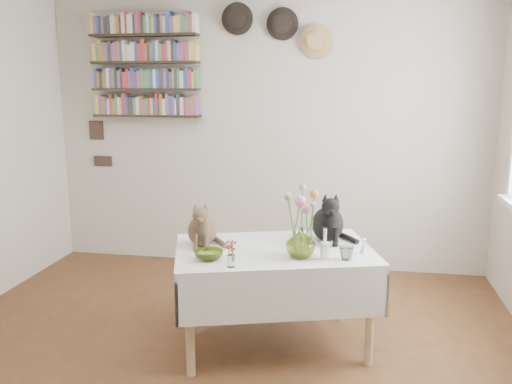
% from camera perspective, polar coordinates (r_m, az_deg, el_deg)
% --- Properties ---
extents(room, '(4.08, 4.58, 2.58)m').
position_cam_1_polar(room, '(2.79, -6.35, 1.99)').
color(room, brown).
rests_on(room, ground).
extents(dining_table, '(1.42, 1.12, 0.67)m').
position_cam_1_polar(dining_table, '(3.53, 1.91, -8.49)').
color(dining_table, white).
rests_on(dining_table, room).
extents(tabby_cat, '(0.25, 0.29, 0.31)m').
position_cam_1_polar(tabby_cat, '(3.53, -5.69, -3.16)').
color(tabby_cat, brown).
rests_on(tabby_cat, dining_table).
extents(black_cat, '(0.28, 0.33, 0.35)m').
position_cam_1_polar(black_cat, '(3.64, 7.59, -2.41)').
color(black_cat, black).
rests_on(black_cat, dining_table).
extents(flower_vase, '(0.18, 0.18, 0.19)m').
position_cam_1_polar(flower_vase, '(3.29, 4.72, -5.32)').
color(flower_vase, '#99AF39').
rests_on(flower_vase, dining_table).
extents(green_bowl, '(0.22, 0.22, 0.05)m').
position_cam_1_polar(green_bowl, '(3.27, -4.99, -6.62)').
color(green_bowl, '#99AF39').
rests_on(green_bowl, dining_table).
extents(drinking_glass, '(0.12, 0.12, 0.08)m').
position_cam_1_polar(drinking_glass, '(3.29, 9.48, -6.37)').
color(drinking_glass, white).
rests_on(drinking_glass, dining_table).
extents(candlestick, '(0.05, 0.05, 0.19)m').
position_cam_1_polar(candlestick, '(3.28, 7.24, -5.97)').
color(candlestick, white).
rests_on(candlestick, dining_table).
extents(berry_jar, '(0.04, 0.04, 0.18)m').
position_cam_1_polar(berry_jar, '(3.12, -2.64, -6.49)').
color(berry_jar, white).
rests_on(berry_jar, dining_table).
extents(porcelain_figurine, '(0.05, 0.05, 0.09)m').
position_cam_1_polar(porcelain_figurine, '(3.45, 11.27, -5.62)').
color(porcelain_figurine, white).
rests_on(porcelain_figurine, dining_table).
extents(flower_bouquet, '(0.17, 0.13, 0.39)m').
position_cam_1_polar(flower_bouquet, '(3.23, 4.82, -1.09)').
color(flower_bouquet, '#4C7233').
rests_on(flower_bouquet, flower_vase).
extents(bookshelf_unit, '(1.00, 0.16, 0.91)m').
position_cam_1_polar(bookshelf_unit, '(5.16, -11.58, 12.80)').
color(bookshelf_unit, black).
rests_on(bookshelf_unit, room).
extents(wall_hats, '(0.98, 0.09, 0.48)m').
position_cam_1_polar(wall_hats, '(4.89, 2.36, 16.90)').
color(wall_hats, black).
rests_on(wall_hats, room).
extents(wall_art_plaques, '(0.21, 0.02, 0.44)m').
position_cam_1_polar(wall_art_plaques, '(5.47, -16.19, 4.96)').
color(wall_art_plaques, '#38281E').
rests_on(wall_art_plaques, room).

